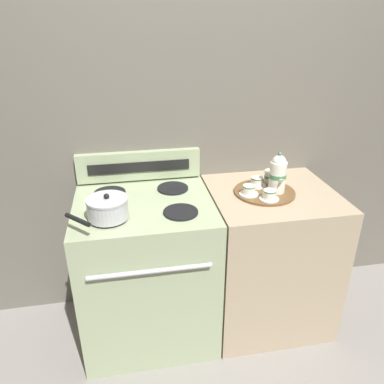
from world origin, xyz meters
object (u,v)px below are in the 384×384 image
Objects in this scene: teacup_right at (257,182)px; creamer_jug at (269,176)px; teacup_left at (249,190)px; teacup_front at (269,195)px; saucepan at (107,208)px; serving_tray at (264,192)px; stove at (148,270)px; teapot at (278,174)px.

creamer_jug reaches higher than teacup_right.
teacup_front is at bearing -41.43° from teacup_left.
saucepan is 0.89m from teacup_right.
serving_tray is at bearing -74.31° from teacup_right.
teacup_front reaches higher than stove.
teacup_left is 1.00× the size of teacup_front.
saucepan is 2.75× the size of teacup_front.
creamer_jug is at bearing 58.23° from serving_tray.
creamer_jug is (0.01, 0.13, -0.07)m from teapot.
serving_tray is 0.13m from teapot.
teapot reaches higher than teacup_right.
creamer_jug is at bearing 20.49° from teacup_right.
serving_tray is (0.88, 0.15, -0.06)m from saucepan.
saucepan reaches higher than teacup_right.
teacup_right is (0.08, 0.10, 0.00)m from teacup_left.
teacup_left is (-0.10, -0.03, 0.03)m from serving_tray.
teacup_right is (-0.08, 0.10, -0.08)m from teapot.
teacup_left is at bearing -165.58° from serving_tray.
serving_tray is at bearing 82.56° from teacup_front.
teapot is at bearing -1.52° from stove.
saucepan is 0.99m from creamer_jug.
saucepan is at bearing -176.92° from teacup_front.
saucepan is at bearing -170.15° from serving_tray.
teacup_right is 0.18m from teacup_front.
stove is 0.83m from serving_tray.
teacup_front is at bearing 3.08° from saucepan.
teapot is at bearing -17.71° from serving_tray.
teacup_right is (-0.02, 0.08, 0.03)m from serving_tray.
teapot reaches higher than serving_tray.
teacup_right reaches higher than stove.
stove is 0.92m from creamer_jug.
teapot is at bearing 8.03° from saucepan.
saucepan is 0.79m from teacup_left.
teacup_left is at bearing -128.86° from teacup_right.
saucepan is 2.75× the size of teacup_left.
stove is 0.77m from teacup_left.
teacup_front is at bearing -87.66° from teacup_right.
stove is at bearing 171.12° from teacup_front.
teapot is at bearing -92.36° from creamer_jug.
serving_tray reaches higher than stove.
stove is at bearing -173.60° from teacup_right.
teacup_left is (0.78, 0.13, -0.02)m from saucepan.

